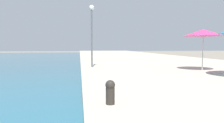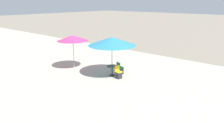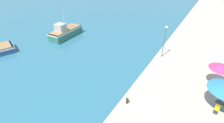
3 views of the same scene
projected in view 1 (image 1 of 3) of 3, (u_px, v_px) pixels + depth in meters
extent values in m
cube|color=#BCB29E|center=(138.00, 59.00, 30.62)|extent=(16.00, 90.00, 0.56)
cylinder|color=#B7B7B7|center=(203.00, 52.00, 14.11)|extent=(0.06, 0.06, 2.37)
cone|color=#E5387A|center=(203.00, 33.00, 14.02)|extent=(2.46, 2.46, 0.43)
cylinder|color=#2D2823|center=(110.00, 96.00, 5.83)|extent=(0.24, 0.24, 0.45)
sphere|color=#2D2823|center=(110.00, 85.00, 5.81)|extent=(0.26, 0.26, 0.26)
cylinder|color=#565B60|center=(92.00, 39.00, 16.12)|extent=(0.12, 0.12, 4.20)
sphere|color=white|center=(92.00, 8.00, 15.96)|extent=(0.36, 0.36, 0.36)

